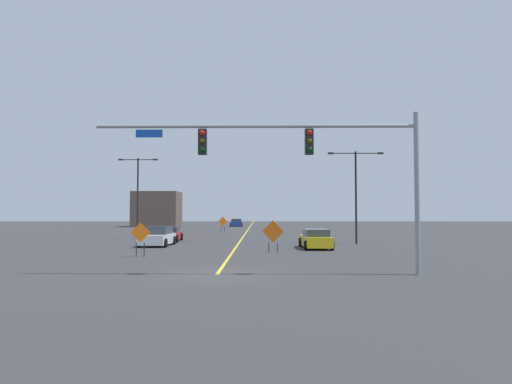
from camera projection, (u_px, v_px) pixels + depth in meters
ground at (217, 275)px, 18.11m from camera, size 197.49×197.49×0.00m
road_centre_stripe at (250, 227)px, 72.92m from camera, size 0.16×109.72×0.01m
traffic_signal_assembly at (306, 153)px, 18.28m from camera, size 13.22×0.44×6.62m
street_lamp_mid_right at (356, 187)px, 35.60m from camera, size 4.41×0.24×7.36m
street_lamp_mid_left at (138, 190)px, 44.13m from camera, size 3.90×0.24×7.84m
construction_sign_left_lane at (223, 222)px, 57.05m from camera, size 1.18×0.26×1.89m
construction_sign_median_far at (140, 235)px, 25.38m from camera, size 1.11×0.24×1.93m
construction_sign_left_shoulder at (273, 232)px, 28.19m from camera, size 1.37×0.38×2.01m
car_yellow_near at (316, 239)px, 31.02m from camera, size 2.05×4.40×1.34m
car_white_mid at (158, 236)px, 33.38m from camera, size 2.17×4.29×1.45m
car_blue_passing at (236, 223)px, 77.70m from camera, size 2.32×4.45×1.29m
car_red_approaching at (168, 234)px, 38.41m from camera, size 2.34×4.67×1.24m
roadside_building_west at (157, 209)px, 76.23m from camera, size 7.56×6.11×5.93m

